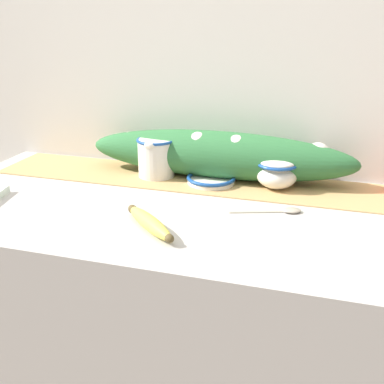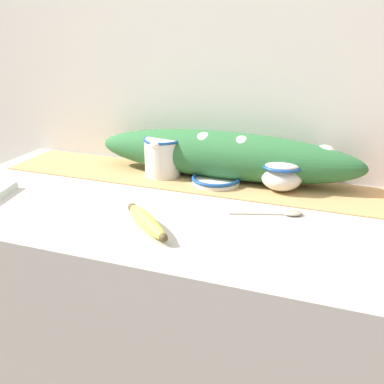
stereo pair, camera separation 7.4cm
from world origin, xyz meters
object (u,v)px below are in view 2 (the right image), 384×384
Objects in this scene: cream_pitcher at (163,155)px; banana at (147,221)px; spoon at (289,213)px; sugar_bowl at (282,173)px; small_dish at (216,180)px.

banana is (0.11, -0.35, -0.05)m from cream_pitcher.
cream_pitcher is at bearing 139.39° from spoon.
spoon is at bearing -21.97° from cream_pitcher.
sugar_bowl reaches higher than spoon.
sugar_bowl is (0.35, -0.00, -0.01)m from cream_pitcher.
small_dish is at bearing -5.47° from cream_pitcher.
banana is (-0.05, -0.33, 0.00)m from small_dish.
banana is at bearing -165.13° from spoon.
cream_pitcher reaches higher than spoon.
small_dish is at bearing 80.74° from banana.
spoon is at bearing -32.20° from small_dish.
spoon is (0.40, -0.16, -0.06)m from cream_pitcher.
sugar_bowl reaches higher than small_dish.
small_dish is (0.17, -0.02, -0.05)m from cream_pitcher.
small_dish is 0.81× the size of spoon.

